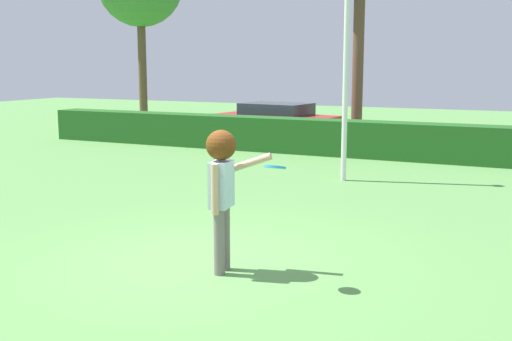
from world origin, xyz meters
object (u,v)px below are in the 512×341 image
person (222,180)px  lamppost (346,43)px  parked_car_red (276,120)px  frisbee (275,167)px

person → lamppost: (-0.56, 6.75, 1.85)m
person → parked_car_red: bearing=110.8°
person → frisbee: 0.85m
parked_car_red → person: bearing=-69.2°
person → frisbee: person is taller
person → frisbee: (0.79, -0.18, 0.24)m
frisbee → parked_car_red: bearing=113.5°
lamppost → parked_car_red: (-4.42, 6.35, -2.35)m
person → parked_car_red: (-4.98, 13.10, -0.50)m
lamppost → person: bearing=-85.2°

